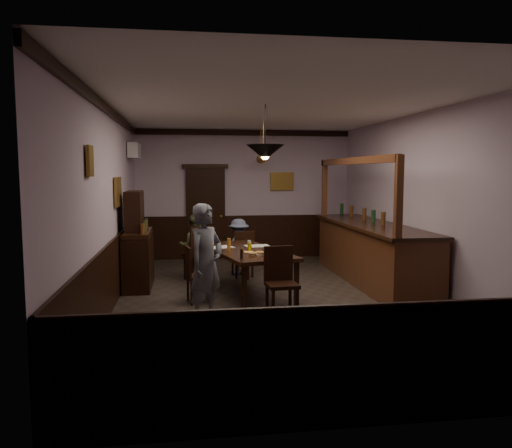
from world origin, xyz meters
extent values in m
cube|color=#2D2621|center=(0.00, 0.00, -0.01)|extent=(5.00, 8.00, 0.01)
cube|color=white|center=(0.00, 0.00, 3.00)|extent=(5.00, 8.00, 0.01)
cube|color=#C2A7BE|center=(0.00, 4.00, 1.50)|extent=(5.00, 0.01, 3.00)
cube|color=#C2A7BE|center=(0.00, -4.00, 1.50)|extent=(5.00, 0.01, 3.00)
cube|color=#C2A7BE|center=(-2.50, 0.00, 1.50)|extent=(0.01, 8.00, 3.00)
cube|color=#C2A7BE|center=(2.50, 0.00, 1.50)|extent=(0.01, 8.00, 3.00)
cube|color=black|center=(-0.40, 0.44, 0.72)|extent=(1.51, 2.38, 0.06)
cube|color=black|center=(-0.55, -0.65, 0.34)|extent=(0.07, 0.07, 0.69)
cube|color=black|center=(0.26, -0.45, 0.34)|extent=(0.07, 0.07, 0.69)
cube|color=black|center=(-1.05, 1.33, 0.34)|extent=(0.07, 0.07, 0.69)
cube|color=black|center=(-0.24, 1.53, 0.34)|extent=(0.07, 0.07, 0.69)
cube|color=black|center=(-1.16, 1.64, 0.48)|extent=(0.58, 0.58, 0.05)
cube|color=black|center=(-1.09, 1.45, 0.76)|extent=(0.43, 0.21, 0.53)
cube|color=black|center=(-1.06, 1.88, 0.23)|extent=(0.04, 0.04, 0.45)
cube|color=black|center=(-1.40, 1.74, 0.23)|extent=(0.04, 0.04, 0.45)
cube|color=black|center=(-0.93, 1.54, 0.23)|extent=(0.04, 0.04, 0.45)
cube|color=black|center=(-1.26, 1.41, 0.23)|extent=(0.04, 0.04, 0.45)
cube|color=black|center=(-0.29, 1.86, 0.42)|extent=(0.44, 0.44, 0.05)
cube|color=black|center=(-0.27, 1.68, 0.67)|extent=(0.39, 0.09, 0.47)
cube|color=black|center=(-0.15, 2.04, 0.20)|extent=(0.04, 0.04, 0.40)
cube|color=black|center=(-0.47, 2.00, 0.20)|extent=(0.04, 0.04, 0.40)
cube|color=black|center=(-0.11, 1.72, 0.20)|extent=(0.04, 0.04, 0.40)
cube|color=black|center=(-0.42, 1.68, 0.20)|extent=(0.04, 0.04, 0.40)
cube|color=black|center=(-0.05, -0.92, 0.45)|extent=(0.46, 0.46, 0.05)
cube|color=black|center=(-0.07, -0.73, 0.73)|extent=(0.42, 0.08, 0.50)
cube|color=black|center=(-0.21, -1.10, 0.22)|extent=(0.04, 0.04, 0.43)
cube|color=black|center=(0.13, -1.07, 0.22)|extent=(0.04, 0.04, 0.43)
cube|color=black|center=(-0.24, -0.76, 0.22)|extent=(0.04, 0.04, 0.43)
cube|color=black|center=(0.10, -0.73, 0.22)|extent=(0.04, 0.04, 0.43)
cube|color=black|center=(-1.17, 0.04, 0.41)|extent=(0.44, 0.44, 0.05)
cube|color=black|center=(-1.34, 0.01, 0.65)|extent=(0.10, 0.38, 0.45)
cube|color=black|center=(-0.99, -0.09, 0.20)|extent=(0.04, 0.04, 0.39)
cube|color=black|center=(-1.04, 0.22, 0.20)|extent=(0.04, 0.04, 0.39)
cube|color=black|center=(-1.30, -0.14, 0.20)|extent=(0.04, 0.04, 0.39)
cube|color=black|center=(-1.35, 0.17, 0.20)|extent=(0.04, 0.04, 0.39)
imported|color=slate|center=(-1.11, -1.03, 0.80)|extent=(0.68, 0.69, 1.61)
imported|color=brown|center=(-1.21, 1.83, 0.61)|extent=(0.60, 0.47, 1.22)
imported|color=#505A73|center=(-0.34, 2.05, 0.55)|extent=(0.82, 0.67, 1.11)
cube|color=silver|center=(-0.79, 0.74, 0.75)|extent=(0.50, 0.44, 0.01)
cube|color=silver|center=(-0.15, 0.79, 0.75)|extent=(0.46, 0.36, 0.01)
cube|color=#E3AA53|center=(-0.37, 0.20, 0.75)|extent=(0.18, 0.18, 0.00)
cylinder|color=white|center=(-0.01, 0.00, 0.76)|extent=(0.15, 0.15, 0.01)
imported|color=white|center=(0.02, 0.03, 0.80)|extent=(0.10, 0.10, 0.07)
cylinder|color=white|center=(-0.30, -0.07, 0.76)|extent=(0.22, 0.22, 0.01)
torus|color=#C68C47|center=(-0.37, -0.17, 0.79)|extent=(0.13, 0.13, 0.04)
torus|color=#C68C47|center=(-0.25, -0.10, 0.79)|extent=(0.13, 0.13, 0.04)
cylinder|color=#FFF215|center=(-0.34, 0.36, 0.81)|extent=(0.07, 0.07, 0.12)
cylinder|color=#BF721E|center=(-0.68, 0.38, 0.85)|extent=(0.06, 0.06, 0.20)
cylinder|color=silver|center=(-0.33, 0.46, 0.82)|extent=(0.06, 0.06, 0.15)
cylinder|color=black|center=(-0.56, -0.40, 0.82)|extent=(0.04, 0.04, 0.14)
cube|color=black|center=(-2.20, 1.23, 0.46)|extent=(0.46, 1.28, 0.91)
cube|color=black|center=(-2.20, 1.23, 0.96)|extent=(0.44, 1.23, 0.07)
cube|color=black|center=(-2.25, 1.23, 1.33)|extent=(0.27, 0.82, 0.73)
cube|color=#442012|center=(2.00, 1.04, 0.52)|extent=(0.85, 3.97, 1.04)
cube|color=black|center=(1.98, 1.04, 1.06)|extent=(0.94, 4.06, 0.06)
cube|color=#442012|center=(1.62, 1.04, 2.22)|extent=(0.10, 3.87, 0.12)
cube|color=#442012|center=(1.62, -0.85, 1.65)|extent=(0.10, 0.10, 1.23)
cube|color=#442012|center=(1.62, 2.93, 1.65)|extent=(0.10, 0.10, 1.23)
cube|color=black|center=(-0.90, 3.95, 1.05)|extent=(0.90, 0.06, 2.10)
cube|color=white|center=(-2.38, 2.90, 2.45)|extent=(0.20, 0.85, 0.30)
cube|color=olive|center=(-2.46, -1.60, 2.15)|extent=(0.04, 0.28, 0.36)
cube|color=olive|center=(-2.46, 0.80, 1.70)|extent=(0.04, 0.62, 0.48)
cube|color=olive|center=(0.90, 3.96, 1.80)|extent=(0.55, 0.04, 0.42)
cylinder|color=black|center=(-0.20, -0.33, 2.66)|extent=(0.02, 0.02, 0.69)
cone|color=black|center=(-0.20, -0.33, 2.31)|extent=(0.56, 0.56, 0.22)
sphere|color=#FFD88C|center=(-0.20, -0.33, 2.26)|extent=(0.12, 0.12, 0.12)
cylinder|color=#BF8C3F|center=(0.10, 1.73, 2.65)|extent=(0.02, 0.02, 0.70)
cone|color=#BF8C3F|center=(0.10, 1.73, 2.30)|extent=(0.20, 0.20, 0.22)
sphere|color=#FFD88C|center=(0.10, 1.73, 2.25)|extent=(0.12, 0.12, 0.12)
cylinder|color=#BF8C3F|center=(0.30, 3.34, 2.65)|extent=(0.02, 0.02, 0.70)
cone|color=#BF8C3F|center=(0.30, 3.34, 2.30)|extent=(0.20, 0.20, 0.22)
sphere|color=#FFD88C|center=(0.30, 3.34, 2.25)|extent=(0.12, 0.12, 0.12)
camera|label=1|loc=(-1.38, -7.62, 2.03)|focal=35.00mm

